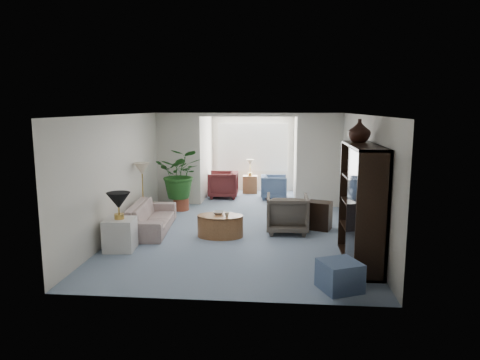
# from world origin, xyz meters

# --- Properties ---
(floor) EXTENTS (6.00, 6.00, 0.00)m
(floor) POSITION_xyz_m (0.00, 0.00, 0.00)
(floor) COLOR #8A9DB7
(floor) RESTS_ON ground
(sunroom_floor) EXTENTS (2.60, 2.60, 0.00)m
(sunroom_floor) POSITION_xyz_m (0.00, 4.10, 0.00)
(sunroom_floor) COLOR #8A9DB7
(sunroom_floor) RESTS_ON ground
(back_pier_left) EXTENTS (1.20, 0.12, 2.50)m
(back_pier_left) POSITION_xyz_m (-1.90, 3.00, 1.25)
(back_pier_left) COLOR silver
(back_pier_left) RESTS_ON ground
(back_pier_right) EXTENTS (1.20, 0.12, 2.50)m
(back_pier_right) POSITION_xyz_m (1.90, 3.00, 1.25)
(back_pier_right) COLOR silver
(back_pier_right) RESTS_ON ground
(back_header) EXTENTS (2.60, 0.12, 0.10)m
(back_header) POSITION_xyz_m (0.00, 3.00, 2.45)
(back_header) COLOR silver
(back_header) RESTS_ON back_pier_left
(window_pane) EXTENTS (2.20, 0.02, 1.50)m
(window_pane) POSITION_xyz_m (0.00, 5.18, 1.40)
(window_pane) COLOR white
(window_blinds) EXTENTS (2.20, 0.02, 1.50)m
(window_blinds) POSITION_xyz_m (0.00, 5.15, 1.40)
(window_blinds) COLOR white
(framed_picture) EXTENTS (0.04, 0.50, 0.40)m
(framed_picture) POSITION_xyz_m (2.46, -0.10, 1.70)
(framed_picture) COLOR #C0B29A
(sofa) EXTENTS (0.96, 2.09, 0.59)m
(sofa) POSITION_xyz_m (-1.91, 0.37, 0.30)
(sofa) COLOR #B4AB98
(sofa) RESTS_ON ground
(end_table) EXTENTS (0.59, 0.59, 0.60)m
(end_table) POSITION_xyz_m (-2.11, -0.98, 0.30)
(end_table) COLOR silver
(end_table) RESTS_ON ground
(table_lamp) EXTENTS (0.44, 0.44, 0.30)m
(table_lamp) POSITION_xyz_m (-2.11, -0.98, 0.95)
(table_lamp) COLOR black
(table_lamp) RESTS_ON end_table
(floor_lamp) EXTENTS (0.36, 0.36, 0.28)m
(floor_lamp) POSITION_xyz_m (-2.31, 1.07, 1.25)
(floor_lamp) COLOR beige
(floor_lamp) RESTS_ON ground
(coffee_table) EXTENTS (1.00, 1.00, 0.45)m
(coffee_table) POSITION_xyz_m (-0.36, 0.04, 0.23)
(coffee_table) COLOR #915D34
(coffee_table) RESTS_ON ground
(coffee_bowl) EXTENTS (0.24, 0.24, 0.06)m
(coffee_bowl) POSITION_xyz_m (-0.41, 0.14, 0.48)
(coffee_bowl) COLOR beige
(coffee_bowl) RESTS_ON coffee_table
(coffee_cup) EXTENTS (0.09, 0.09, 0.08)m
(coffee_cup) POSITION_xyz_m (-0.21, -0.06, 0.49)
(coffee_cup) COLOR #B9B5A2
(coffee_cup) RESTS_ON coffee_table
(wingback_chair) EXTENTS (0.88, 0.91, 0.81)m
(wingback_chair) POSITION_xyz_m (1.02, 0.50, 0.41)
(wingback_chair) COLOR #595146
(wingback_chair) RESTS_ON ground
(side_table_dark) EXTENTS (0.62, 0.55, 0.61)m
(side_table_dark) POSITION_xyz_m (1.72, 0.80, 0.31)
(side_table_dark) COLOR black
(side_table_dark) RESTS_ON ground
(entertainment_cabinet) EXTENTS (0.49, 1.83, 2.04)m
(entertainment_cabinet) POSITION_xyz_m (2.23, -1.27, 1.02)
(entertainment_cabinet) COLOR black
(entertainment_cabinet) RESTS_ON ground
(cabinet_urn) EXTENTS (0.39, 0.39, 0.41)m
(cabinet_urn) POSITION_xyz_m (2.23, -0.77, 2.24)
(cabinet_urn) COLOR black
(cabinet_urn) RESTS_ON entertainment_cabinet
(ottoman) EXTENTS (0.71, 0.71, 0.43)m
(ottoman) POSITION_xyz_m (1.74, -2.47, 0.22)
(ottoman) COLOR slate
(ottoman) RESTS_ON ground
(plant_pot) EXTENTS (0.40, 0.40, 0.32)m
(plant_pot) POSITION_xyz_m (-1.69, 2.29, 0.16)
(plant_pot) COLOR brown
(plant_pot) RESTS_ON ground
(house_plant) EXTENTS (1.16, 1.01, 1.29)m
(house_plant) POSITION_xyz_m (-1.69, 2.29, 0.96)
(house_plant) COLOR #21561D
(house_plant) RESTS_ON plant_pot
(sunroom_chair_blue) EXTENTS (0.78, 0.76, 0.69)m
(sunroom_chair_blue) POSITION_xyz_m (0.70, 4.00, 0.34)
(sunroom_chair_blue) COLOR slate
(sunroom_chair_blue) RESTS_ON ground
(sunroom_chair_maroon) EXTENTS (0.88, 0.85, 0.78)m
(sunroom_chair_maroon) POSITION_xyz_m (-0.80, 4.00, 0.39)
(sunroom_chair_maroon) COLOR #5A221E
(sunroom_chair_maroon) RESTS_ON ground
(sunroom_table) EXTENTS (0.46, 0.36, 0.54)m
(sunroom_table) POSITION_xyz_m (-0.05, 4.75, 0.27)
(sunroom_table) COLOR #915D34
(sunroom_table) RESTS_ON ground
(shelf_clutter) EXTENTS (0.30, 0.88, 1.06)m
(shelf_clutter) POSITION_xyz_m (2.18, -1.49, 0.98)
(shelf_clutter) COLOR #282623
(shelf_clutter) RESTS_ON entertainment_cabinet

